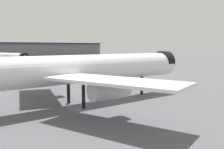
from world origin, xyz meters
The scene contains 5 objects.
ground centered at (0.00, 0.00, 0.00)m, with size 900.00×900.00×0.00m, color #56565B.
airliner_near_gate centered at (2.93, 2.93, 7.83)m, with size 61.78×56.48×17.77m.
airliner_far_taxiway centered at (15.62, 119.60, 6.26)m, with size 41.69×46.77×14.21m.
terminal_building centered at (44.46, 223.22, 8.48)m, with size 208.87×41.03×28.69m.
traffic_cone_near_nose centered at (23.41, 33.14, 0.30)m, with size 0.48×0.48×0.60m, color #F2600C.
Camera 1 is at (-25.58, -45.27, 12.95)m, focal length 40.66 mm.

